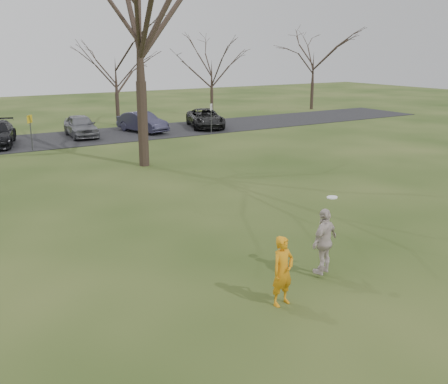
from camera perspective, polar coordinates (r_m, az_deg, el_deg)
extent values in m
plane|color=#1E380F|center=(13.31, 9.19, -10.21)|extent=(120.00, 120.00, 0.00)
cube|color=black|center=(35.37, -18.17, 5.47)|extent=(62.00, 6.50, 0.04)
imported|color=orange|center=(12.02, 6.49, -8.66)|extent=(0.65, 0.47, 1.66)
imported|color=slate|center=(36.04, -15.52, 7.05)|extent=(2.01, 4.36, 1.45)
imported|color=#323049|center=(37.19, -9.00, 7.63)|extent=(2.52, 4.46, 1.39)
imported|color=black|center=(38.94, -2.06, 8.14)|extent=(3.73, 5.41, 1.37)
imported|color=beige|center=(13.54, 11.01, -5.34)|extent=(1.10, 0.70, 1.75)
cylinder|color=white|center=(13.25, 11.84, -0.58)|extent=(0.27, 0.27, 0.05)
cylinder|color=#47474C|center=(31.91, -20.51, 6.03)|extent=(0.06, 0.06, 2.00)
cube|color=yellow|center=(31.79, -20.65, 7.54)|extent=(0.35, 0.35, 0.45)
cylinder|color=#47474C|center=(36.13, -1.42, 8.01)|extent=(0.06, 0.06, 2.00)
cube|color=silver|center=(36.03, -1.43, 9.35)|extent=(0.35, 0.35, 0.45)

